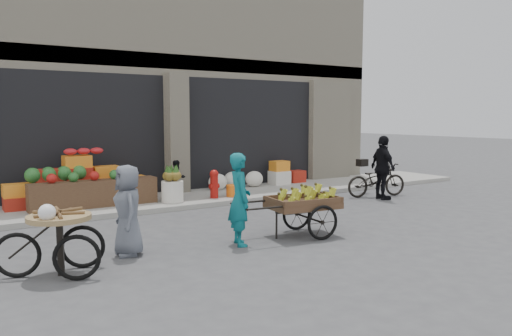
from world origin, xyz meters
TOP-DOWN VIEW (x-y plane):
  - ground at (0.00, 0.00)m, footprint 80.00×80.00m
  - sidewalk at (0.00, 4.10)m, footprint 18.00×2.20m
  - building at (0.00, 8.03)m, footprint 14.00×6.45m
  - fruit_display at (-2.48, 4.38)m, footprint 3.10×1.12m
  - pineapple_bin at (-0.75, 3.60)m, footprint 0.52×0.52m
  - fire_hydrant at (0.35, 3.55)m, footprint 0.22×0.22m
  - orange_bucket at (0.85, 3.50)m, footprint 0.32×0.32m
  - right_bay_goods at (2.61, 4.70)m, footprint 3.35×0.60m
  - seated_person at (-0.35, 4.20)m, footprint 0.51×0.43m
  - banana_cart at (0.02, -0.35)m, footprint 2.17×1.08m
  - vendor_woman at (-1.23, -0.29)m, footprint 0.51×0.64m
  - tricycle_cart at (-4.11, -0.34)m, footprint 1.45×1.09m
  - vendor_grey at (-3.00, 0.12)m, footprint 0.52×0.73m
  - bicycle at (4.44, 2.01)m, footprint 1.81×1.00m
  - cyclist at (4.24, 1.61)m, footprint 0.63×1.04m

SIDE VIEW (x-z plane):
  - ground at x=0.00m, z-range 0.00..0.00m
  - sidewalk at x=0.00m, z-range 0.00..0.12m
  - orange_bucket at x=0.85m, z-range 0.12..0.42m
  - pineapple_bin at x=-0.75m, z-range 0.12..0.62m
  - right_bay_goods at x=2.61m, z-range 0.06..0.76m
  - bicycle at x=4.44m, z-range 0.00..0.90m
  - fire_hydrant at x=0.35m, z-range 0.15..0.86m
  - tricycle_cart at x=-4.11m, z-range 0.09..1.04m
  - seated_person at x=-0.35m, z-range 0.12..1.05m
  - banana_cart at x=0.02m, z-range 0.20..1.07m
  - fruit_display at x=-2.48m, z-range 0.05..1.29m
  - vendor_grey at x=-3.00m, z-range 0.00..1.41m
  - vendor_woman at x=-1.23m, z-range 0.00..1.55m
  - cyclist at x=4.24m, z-range 0.00..1.66m
  - building at x=0.00m, z-range -0.13..6.87m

